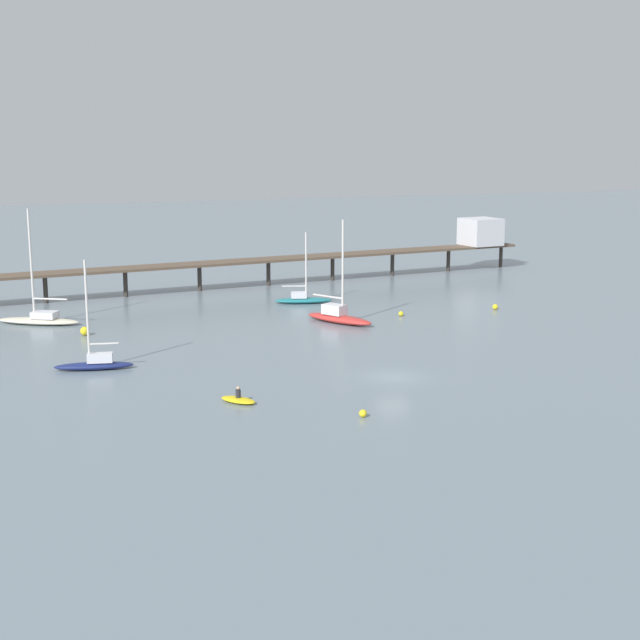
# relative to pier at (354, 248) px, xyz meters

# --- Properties ---
(ground_plane) EXTENTS (400.00, 400.00, 0.00)m
(ground_plane) POSITION_rel_pier_xyz_m (-16.40, -46.50, -4.03)
(ground_plane) COLOR slate
(pier) EXTENTS (82.27, 12.71, 7.03)m
(pier) POSITION_rel_pier_xyz_m (0.00, 0.00, 0.00)
(pier) COLOR brown
(pier) RESTS_ON ground_plane
(sailboat_teal) EXTENTS (6.55, 3.37, 7.84)m
(sailboat_teal) POSITION_rel_pier_xyz_m (-12.19, -14.39, -3.48)
(sailboat_teal) COLOR #1E727A
(sailboat_teal) RESTS_ON ground_plane
(sailboat_navy) EXTENTS (6.30, 2.62, 8.70)m
(sailboat_navy) POSITION_rel_pier_xyz_m (-37.29, -36.06, -3.40)
(sailboat_navy) COLOR navy
(sailboat_navy) RESTS_ON ground_plane
(sailboat_red) EXTENTS (5.56, 7.77, 10.17)m
(sailboat_red) POSITION_rel_pier_xyz_m (-12.52, -25.74, -3.31)
(sailboat_red) COLOR red
(sailboat_red) RESTS_ON ground_plane
(sailboat_cream) EXTENTS (8.30, 6.16, 11.24)m
(sailboat_cream) POSITION_rel_pier_xyz_m (-40.08, -16.05, -3.39)
(sailboat_cream) COLOR beige
(sailboat_cream) RESTS_ON ground_plane
(dinghy_yellow) EXTENTS (2.63, 2.95, 1.14)m
(dinghy_yellow) POSITION_rel_pier_xyz_m (-29.25, -48.81, -3.82)
(dinghy_yellow) COLOR yellow
(dinghy_yellow) RESTS_ON ground_plane
(mooring_buoy_inner) EXTENTS (0.50, 0.50, 0.50)m
(mooring_buoy_inner) POSITION_rel_pier_xyz_m (-5.28, -24.91, -3.77)
(mooring_buoy_inner) COLOR yellow
(mooring_buoy_inner) RESTS_ON ground_plane
(mooring_buoy_outer) EXTENTS (0.52, 0.52, 0.52)m
(mooring_buoy_outer) POSITION_rel_pier_xyz_m (-22.58, -54.96, -3.77)
(mooring_buoy_outer) COLOR yellow
(mooring_buoy_outer) RESTS_ON ground_plane
(mooring_buoy_far) EXTENTS (0.60, 0.60, 0.60)m
(mooring_buoy_far) POSITION_rel_pier_xyz_m (5.62, -25.23, -3.73)
(mooring_buoy_far) COLOR yellow
(mooring_buoy_far) RESTS_ON ground_plane
(mooring_buoy_near) EXTENTS (0.82, 0.82, 0.82)m
(mooring_buoy_near) POSITION_rel_pier_xyz_m (-36.57, -22.88, -3.62)
(mooring_buoy_near) COLOR yellow
(mooring_buoy_near) RESTS_ON ground_plane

